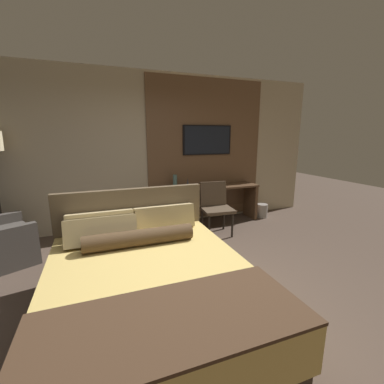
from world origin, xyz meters
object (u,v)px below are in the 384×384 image
object	(u,v)px
desk_chair	(215,203)
vase_short	(188,183)
tv	(207,140)
waste_bin	(262,211)
desk	(211,197)
bed	(148,287)
vase_tall	(175,181)

from	to	relation	value
desk_chair	vase_short	bearing A→B (deg)	129.63
desk_chair	tv	bearing A→B (deg)	83.00
desk_chair	waste_bin	world-z (taller)	desk_chair
vase_short	waste_bin	size ratio (longest dim) A/B	0.68
desk	waste_bin	size ratio (longest dim) A/B	6.65
bed	vase_short	xyz separation A→B (m)	(1.20, 2.29, 0.49)
vase_tall	vase_short	xyz separation A→B (m)	(0.22, -0.09, -0.03)
vase_tall	tv	bearing A→B (deg)	14.30
desk_chair	waste_bin	distance (m)	1.43
desk	tv	distance (m)	1.12
desk	vase_short	distance (m)	0.61
bed	vase_tall	size ratio (longest dim) A/B	8.48
vase_tall	waste_bin	xyz separation A→B (m)	(1.85, -0.16, -0.71)
bed	vase_short	size ratio (longest dim) A/B	11.28
desk_chair	vase_tall	bearing A→B (deg)	138.67
tv	vase_tall	world-z (taller)	tv
waste_bin	desk_chair	bearing A→B (deg)	-161.70
desk	waste_bin	distance (m)	1.19
vase_short	desk_chair	bearing A→B (deg)	-56.18
tv	desk_chair	distance (m)	1.33
tv	vase_tall	size ratio (longest dim) A/B	3.95
bed	vase_short	world-z (taller)	bed
tv	desk_chair	bearing A→B (deg)	-102.82
tv	desk_chair	world-z (taller)	tv
tv	waste_bin	xyz separation A→B (m)	(1.13, -0.34, -1.46)
desk	waste_bin	xyz separation A→B (m)	(1.13, -0.15, -0.36)
bed	vase_short	bearing A→B (deg)	62.33
desk_chair	bed	bearing A→B (deg)	-124.68
desk_chair	vase_short	size ratio (longest dim) A/B	4.67
tv	bed	bearing A→B (deg)	-123.62
desk	vase_tall	bearing A→B (deg)	179.20
waste_bin	tv	bearing A→B (deg)	163.06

